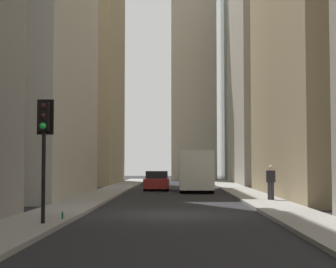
{
  "coord_description": "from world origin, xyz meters",
  "views": [
    {
      "loc": [
        -21.2,
        -0.13,
        1.96
      ],
      "look_at": [
        17.03,
        0.53,
        4.04
      ],
      "focal_mm": 58.52,
      "sensor_mm": 36.0,
      "label": 1
    }
  ],
  "objects_px": {
    "delivery_truck": "(195,171)",
    "pedestrian": "(271,181)",
    "traffic_light_foreground": "(44,132)",
    "discarded_bottle": "(62,216)",
    "sedan_red": "(157,181)"
  },
  "relations": [
    {
      "from": "traffic_light_foreground",
      "to": "pedestrian",
      "type": "height_order",
      "value": "traffic_light_foreground"
    },
    {
      "from": "delivery_truck",
      "to": "sedan_red",
      "type": "relative_size",
      "value": 1.5
    },
    {
      "from": "pedestrian",
      "to": "discarded_bottle",
      "type": "distance_m",
      "value": 13.12
    },
    {
      "from": "traffic_light_foreground",
      "to": "pedestrian",
      "type": "distance_m",
      "value": 14.45
    },
    {
      "from": "delivery_truck",
      "to": "traffic_light_foreground",
      "type": "relative_size",
      "value": 1.69
    },
    {
      "from": "sedan_red",
      "to": "pedestrian",
      "type": "relative_size",
      "value": 2.47
    },
    {
      "from": "traffic_light_foreground",
      "to": "discarded_bottle",
      "type": "bearing_deg",
      "value": -13.14
    },
    {
      "from": "pedestrian",
      "to": "discarded_bottle",
      "type": "height_order",
      "value": "pedestrian"
    },
    {
      "from": "sedan_red",
      "to": "pedestrian",
      "type": "height_order",
      "value": "pedestrian"
    },
    {
      "from": "delivery_truck",
      "to": "discarded_bottle",
      "type": "xyz_separation_m",
      "value": [
        -20.4,
        5.07,
        -1.21
      ]
    },
    {
      "from": "delivery_truck",
      "to": "discarded_bottle",
      "type": "height_order",
      "value": "delivery_truck"
    },
    {
      "from": "delivery_truck",
      "to": "discarded_bottle",
      "type": "bearing_deg",
      "value": 166.06
    },
    {
      "from": "pedestrian",
      "to": "traffic_light_foreground",
      "type": "bearing_deg",
      "value": 141.79
    },
    {
      "from": "delivery_truck",
      "to": "pedestrian",
      "type": "relative_size",
      "value": 3.71
    },
    {
      "from": "delivery_truck",
      "to": "sedan_red",
      "type": "xyz_separation_m",
      "value": [
        2.3,
        2.8,
        -0.8
      ]
    }
  ]
}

